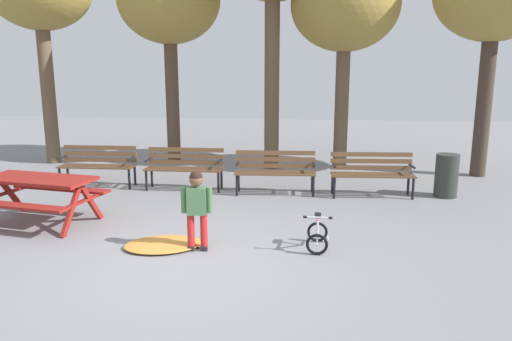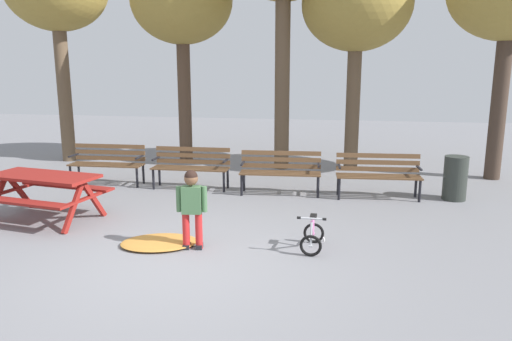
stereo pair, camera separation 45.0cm
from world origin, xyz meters
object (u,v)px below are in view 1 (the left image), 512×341
object	(u,v)px
trash_bin	(447,176)
park_bench_left	(185,165)
child_standing	(197,204)
picnic_table	(38,188)
kids_bicycle	(317,234)
park_bench_far_left	(98,162)
park_bench_right	(275,168)
park_bench_far_right	(372,170)

from	to	relation	value
trash_bin	park_bench_left	bearing A→B (deg)	179.94
child_standing	trash_bin	world-z (taller)	child_standing
picnic_table	kids_bicycle	size ratio (longest dim) A/B	3.53
park_bench_left	trash_bin	xyz separation A→B (m)	(5.24, -0.01, -0.09)
picnic_table	park_bench_far_left	distance (m)	2.58
picnic_table	park_bench_left	xyz separation A→B (m)	(1.74, 2.52, -0.08)
park_bench_right	kids_bicycle	size ratio (longest dim) A/B	2.88
park_bench_far_right	child_standing	bearing A→B (deg)	-129.89
park_bench_right	park_bench_far_right	size ratio (longest dim) A/B	1.00
park_bench_far_left	child_standing	distance (m)	4.54
park_bench_left	kids_bicycle	world-z (taller)	park_bench_left
park_bench_left	park_bench_right	xyz separation A→B (m)	(1.90, -0.14, 0.00)
child_standing	park_bench_far_right	bearing A→B (deg)	50.11
park_bench_far_left	child_standing	world-z (taller)	child_standing
park_bench_right	trash_bin	world-z (taller)	park_bench_right
park_bench_right	trash_bin	xyz separation A→B (m)	(3.34, 0.14, -0.09)
park_bench_far_left	trash_bin	size ratio (longest dim) A/B	1.91
park_bench_far_left	park_bench_right	size ratio (longest dim) A/B	0.99
park_bench_far_left	trash_bin	world-z (taller)	park_bench_far_left
park_bench_far_left	park_bench_far_right	size ratio (longest dim) A/B	0.99
picnic_table	park_bench_left	world-z (taller)	park_bench_left
park_bench_far_left	trash_bin	distance (m)	7.14
trash_bin	child_standing	bearing A→B (deg)	-141.10
park_bench_left	trash_bin	distance (m)	5.24
picnic_table	park_bench_far_right	bearing A→B (deg)	23.54
kids_bicycle	trash_bin	bearing A→B (deg)	51.04
park_bench_far_right	kids_bicycle	size ratio (longest dim) A/B	2.88
park_bench_left	trash_bin	bearing A→B (deg)	-0.06
kids_bicycle	park_bench_left	bearing A→B (deg)	131.21
picnic_table	trash_bin	bearing A→B (deg)	19.83
park_bench_far_left	kids_bicycle	bearing A→B (deg)	-34.38
child_standing	kids_bicycle	size ratio (longest dim) A/B	1.99
park_bench_left	trash_bin	size ratio (longest dim) A/B	1.90
picnic_table	park_bench_far_left	xyz separation A→B (m)	(-0.16, 2.57, -0.08)
park_bench_far_left	picnic_table	bearing A→B (deg)	-86.35
trash_bin	park_bench_far_right	bearing A→B (deg)	-175.79
child_standing	park_bench_left	bearing A→B (deg)	107.65
park_bench_right	child_standing	distance (m)	3.33
park_bench_left	park_bench_far_right	xyz separation A→B (m)	(3.80, -0.11, 0.00)
trash_bin	park_bench_far_left	bearing A→B (deg)	179.53
park_bench_far_right	kids_bicycle	xyz separation A→B (m)	(-1.07, -3.00, -0.31)
park_bench_far_right	kids_bicycle	world-z (taller)	park_bench_far_right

